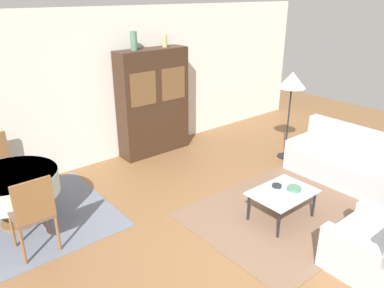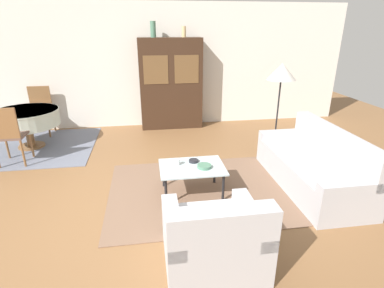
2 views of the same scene
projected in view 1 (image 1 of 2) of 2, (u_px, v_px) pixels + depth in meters
The scene contains 16 objects.
ground_plane at pixel (253, 256), 4.46m from camera, with size 14.00×14.00×0.00m, color brown.
wall_back at pixel (102, 88), 6.54m from camera, with size 10.00×0.06×2.70m.
area_rug at pixel (284, 213), 5.33m from camera, with size 2.61×2.03×0.01m.
dining_rug at pixel (22, 223), 5.09m from camera, with size 2.35×2.04×0.01m.
couch at pixel (352, 164), 6.12m from camera, with size 0.85×2.00×0.85m.
armchair at pixel (382, 249), 4.12m from camera, with size 0.93×0.88×0.82m.
coffee_table at pixel (283, 194), 5.06m from camera, with size 0.88×0.64×0.41m.
display_cabinet at pixel (153, 102), 7.01m from camera, with size 1.37×0.42×1.98m.
dining_table at pixel (12, 185), 4.89m from camera, with size 1.18×1.18×0.73m.
dining_chair_near at pixel (33, 211), 4.31m from camera, with size 0.44×0.44×1.01m.
floor_lamp at pixel (292, 83), 6.59m from camera, with size 0.49×0.49×1.62m.
cup at pixel (269, 191), 4.97m from camera, with size 0.07×0.07×0.09m.
bowl at pixel (294, 188), 5.08m from camera, with size 0.19×0.19×0.04m.
bowl_small at pixel (277, 186), 5.16m from camera, with size 0.13×0.13×0.03m.
vase_tall at pixel (134, 41), 6.38m from camera, with size 0.11×0.11×0.32m.
vase_short at pixel (165, 41), 6.77m from camera, with size 0.09×0.09×0.22m.
Camera 1 is at (-2.86, -2.33, 2.94)m, focal length 35.00 mm.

